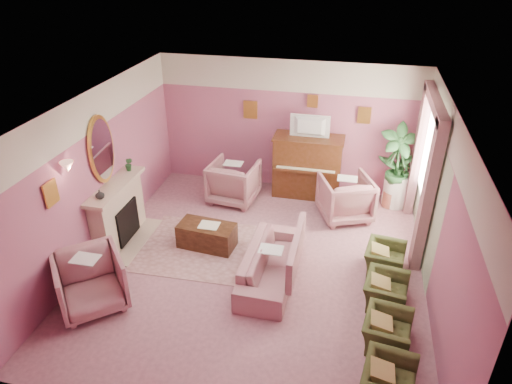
% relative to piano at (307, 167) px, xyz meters
% --- Properties ---
extents(floor, '(5.50, 6.00, 0.01)m').
position_rel_piano_xyz_m(floor, '(-0.50, -2.68, -0.65)').
color(floor, '#9B6370').
rests_on(floor, ground).
extents(ceiling, '(5.50, 6.00, 0.01)m').
position_rel_piano_xyz_m(ceiling, '(-0.50, -2.68, 2.15)').
color(ceiling, white).
rests_on(ceiling, wall_back).
extents(wall_back, '(5.50, 0.02, 2.80)m').
position_rel_piano_xyz_m(wall_back, '(-0.50, 0.32, 0.75)').
color(wall_back, '#81496B').
rests_on(wall_back, floor).
extents(wall_front, '(5.50, 0.02, 2.80)m').
position_rel_piano_xyz_m(wall_front, '(-0.50, -5.68, 0.75)').
color(wall_front, '#81496B').
rests_on(wall_front, floor).
extents(wall_left, '(0.02, 6.00, 2.80)m').
position_rel_piano_xyz_m(wall_left, '(-3.25, -2.68, 0.75)').
color(wall_left, '#81496B').
rests_on(wall_left, floor).
extents(wall_right, '(0.02, 6.00, 2.80)m').
position_rel_piano_xyz_m(wall_right, '(2.25, -2.68, 0.75)').
color(wall_right, '#81496B').
rests_on(wall_right, floor).
extents(picture_rail_band, '(5.50, 0.01, 0.65)m').
position_rel_piano_xyz_m(picture_rail_band, '(-0.50, 0.31, 1.82)').
color(picture_rail_band, beige).
rests_on(picture_rail_band, wall_back).
extents(stripe_panel, '(0.01, 3.00, 2.15)m').
position_rel_piano_xyz_m(stripe_panel, '(2.23, -1.38, 0.42)').
color(stripe_panel, '#AFBD9A').
rests_on(stripe_panel, wall_right).
extents(fireplace_surround, '(0.30, 1.40, 1.10)m').
position_rel_piano_xyz_m(fireplace_surround, '(-3.09, -2.48, -0.10)').
color(fireplace_surround, tan).
rests_on(fireplace_surround, floor).
extents(fireplace_inset, '(0.18, 0.72, 0.68)m').
position_rel_piano_xyz_m(fireplace_inset, '(-2.99, -2.48, -0.25)').
color(fireplace_inset, black).
rests_on(fireplace_inset, floor).
extents(fire_ember, '(0.06, 0.54, 0.10)m').
position_rel_piano_xyz_m(fire_ember, '(-2.95, -2.48, -0.43)').
color(fire_ember, orange).
rests_on(fire_ember, floor).
extents(mantel_shelf, '(0.40, 1.55, 0.07)m').
position_rel_piano_xyz_m(mantel_shelf, '(-3.06, -2.48, 0.47)').
color(mantel_shelf, tan).
rests_on(mantel_shelf, fireplace_surround).
extents(hearth, '(0.55, 1.50, 0.02)m').
position_rel_piano_xyz_m(hearth, '(-2.89, -2.48, -0.64)').
color(hearth, tan).
rests_on(hearth, floor).
extents(mirror_frame, '(0.04, 0.72, 1.20)m').
position_rel_piano_xyz_m(mirror_frame, '(-3.20, -2.48, 1.15)').
color(mirror_frame, gold).
rests_on(mirror_frame, wall_left).
extents(mirror_glass, '(0.01, 0.60, 1.06)m').
position_rel_piano_xyz_m(mirror_glass, '(-3.17, -2.48, 1.15)').
color(mirror_glass, silver).
rests_on(mirror_glass, wall_left).
extents(sconce_shade, '(0.20, 0.20, 0.16)m').
position_rel_piano_xyz_m(sconce_shade, '(-3.12, -3.53, 1.33)').
color(sconce_shade, '#F3A387').
rests_on(sconce_shade, wall_left).
extents(piano, '(1.40, 0.60, 1.30)m').
position_rel_piano_xyz_m(piano, '(0.00, 0.00, 0.00)').
color(piano, '#4A2612').
rests_on(piano, floor).
extents(piano_keyshelf, '(1.30, 0.12, 0.06)m').
position_rel_piano_xyz_m(piano_keyshelf, '(-0.00, -0.35, 0.07)').
color(piano_keyshelf, '#4A2612').
rests_on(piano_keyshelf, piano).
extents(piano_keys, '(1.20, 0.08, 0.02)m').
position_rel_piano_xyz_m(piano_keys, '(0.00, -0.35, 0.11)').
color(piano_keys, beige).
rests_on(piano_keys, piano).
extents(piano_top, '(1.45, 0.65, 0.04)m').
position_rel_piano_xyz_m(piano_top, '(0.00, 0.00, 0.66)').
color(piano_top, '#4A2612').
rests_on(piano_top, piano).
extents(television, '(0.80, 0.12, 0.48)m').
position_rel_piano_xyz_m(television, '(0.00, -0.05, 0.95)').
color(television, black).
rests_on(television, piano).
extents(print_back_left, '(0.30, 0.03, 0.38)m').
position_rel_piano_xyz_m(print_back_left, '(-1.30, 0.28, 1.07)').
color(print_back_left, gold).
rests_on(print_back_left, wall_back).
extents(print_back_right, '(0.26, 0.03, 0.34)m').
position_rel_piano_xyz_m(print_back_right, '(1.05, 0.28, 1.13)').
color(print_back_right, gold).
rests_on(print_back_right, wall_back).
extents(print_back_mid, '(0.22, 0.03, 0.26)m').
position_rel_piano_xyz_m(print_back_mid, '(0.00, 0.28, 1.35)').
color(print_back_mid, gold).
rests_on(print_back_mid, wall_back).
extents(print_left_wall, '(0.03, 0.28, 0.36)m').
position_rel_piano_xyz_m(print_left_wall, '(-3.21, -3.88, 1.07)').
color(print_left_wall, gold).
rests_on(print_left_wall, wall_left).
extents(window_blind, '(0.03, 1.40, 1.80)m').
position_rel_piano_xyz_m(window_blind, '(2.20, -1.13, 1.05)').
color(window_blind, beige).
rests_on(window_blind, wall_right).
extents(curtain_left, '(0.16, 0.34, 2.60)m').
position_rel_piano_xyz_m(curtain_left, '(2.12, -2.05, 0.65)').
color(curtain_left, '#9A636C').
rests_on(curtain_left, floor).
extents(curtain_right, '(0.16, 0.34, 2.60)m').
position_rel_piano_xyz_m(curtain_right, '(2.12, -0.21, 0.65)').
color(curtain_right, '#9A636C').
rests_on(curtain_right, floor).
extents(pelmet, '(0.16, 2.20, 0.16)m').
position_rel_piano_xyz_m(pelmet, '(2.12, -1.13, 1.91)').
color(pelmet, '#9A636C').
rests_on(pelmet, wall_right).
extents(mantel_plant, '(0.16, 0.16, 0.28)m').
position_rel_piano_xyz_m(mantel_plant, '(-3.05, -1.93, 0.64)').
color(mantel_plant, '#245227').
rests_on(mantel_plant, mantel_shelf).
extents(mantel_vase, '(0.16, 0.16, 0.16)m').
position_rel_piano_xyz_m(mantel_vase, '(-3.05, -2.98, 0.58)').
color(mantel_vase, beige).
rests_on(mantel_vase, mantel_shelf).
extents(area_rug, '(2.55, 1.86, 0.01)m').
position_rel_piano_xyz_m(area_rug, '(-1.39, -2.41, -0.64)').
color(area_rug, '#A57574').
rests_on(area_rug, floor).
extents(coffee_table, '(1.04, 0.59, 0.45)m').
position_rel_piano_xyz_m(coffee_table, '(-1.49, -2.33, -0.43)').
color(coffee_table, '#371E0F').
rests_on(coffee_table, floor).
extents(table_paper, '(0.35, 0.28, 0.01)m').
position_rel_piano_xyz_m(table_paper, '(-1.44, -2.33, -0.20)').
color(table_paper, beige).
rests_on(table_paper, coffee_table).
extents(sofa, '(0.65, 1.95, 0.79)m').
position_rel_piano_xyz_m(sofa, '(-0.20, -2.94, -0.26)').
color(sofa, '#A46F72').
rests_on(sofa, floor).
extents(sofa_throw, '(0.10, 1.48, 0.54)m').
position_rel_piano_xyz_m(sofa_throw, '(0.20, -2.94, -0.05)').
color(sofa_throw, '#9A636C').
rests_on(sofa_throw, sofa).
extents(floral_armchair_left, '(0.93, 0.93, 0.97)m').
position_rel_piano_xyz_m(floral_armchair_left, '(-1.46, -0.60, -0.17)').
color(floral_armchair_left, '#A46F72').
rests_on(floral_armchair_left, floor).
extents(floral_armchair_right, '(0.93, 0.93, 0.97)m').
position_rel_piano_xyz_m(floral_armchair_right, '(0.86, -0.77, -0.17)').
color(floral_armchair_right, '#A46F72').
rests_on(floral_armchair_right, floor).
extents(floral_armchair_front, '(0.93, 0.93, 0.97)m').
position_rel_piano_xyz_m(floral_armchair_front, '(-2.68, -4.15, -0.17)').
color(floral_armchair_front, '#A46F72').
rests_on(floral_armchair_front, floor).
extents(olive_chair_a, '(0.50, 0.71, 0.61)m').
position_rel_piano_xyz_m(olive_chair_a, '(1.60, -4.79, -0.34)').
color(olive_chair_a, '#3E4621').
rests_on(olive_chair_a, floor).
extents(olive_chair_b, '(0.50, 0.71, 0.61)m').
position_rel_piano_xyz_m(olive_chair_b, '(1.60, -3.97, -0.34)').
color(olive_chair_b, '#3E4621').
rests_on(olive_chair_b, floor).
extents(olive_chair_c, '(0.50, 0.71, 0.61)m').
position_rel_piano_xyz_m(olive_chair_c, '(1.60, -3.15, -0.34)').
color(olive_chair_c, '#3E4621').
rests_on(olive_chair_c, floor).
extents(olive_chair_d, '(0.50, 0.71, 0.61)m').
position_rel_piano_xyz_m(olive_chair_d, '(1.60, -2.33, -0.34)').
color(olive_chair_d, '#3E4621').
rests_on(olive_chair_d, floor).
extents(side_table, '(0.52, 0.52, 0.70)m').
position_rel_piano_xyz_m(side_table, '(1.86, -0.04, -0.30)').
color(side_table, white).
rests_on(side_table, floor).
extents(side_plant_big, '(0.30, 0.30, 0.34)m').
position_rel_piano_xyz_m(side_plant_big, '(1.86, -0.04, 0.22)').
color(side_plant_big, '#245227').
rests_on(side_plant_big, side_table).
extents(side_plant_small, '(0.16, 0.16, 0.28)m').
position_rel_piano_xyz_m(side_plant_small, '(1.98, -0.14, 0.19)').
color(side_plant_small, '#245227').
rests_on(side_plant_small, side_table).
extents(palm_pot, '(0.34, 0.34, 0.34)m').
position_rel_piano_xyz_m(palm_pot, '(1.78, -0.11, -0.48)').
color(palm_pot, '#A5624C').
rests_on(palm_pot, floor).
extents(palm_plant, '(0.76, 0.76, 1.44)m').
position_rel_piano_xyz_m(palm_plant, '(1.78, -0.11, 0.41)').
color(palm_plant, '#245227').
rests_on(palm_plant, palm_pot).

